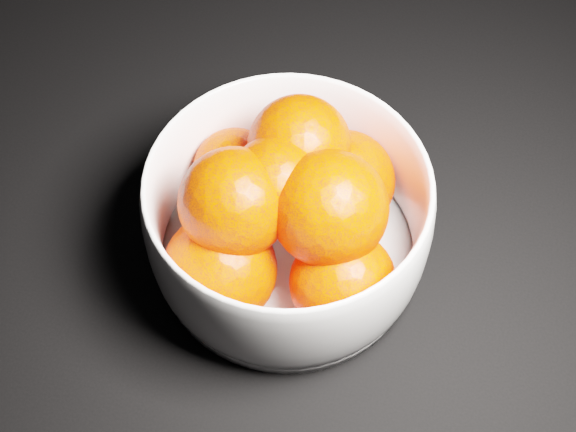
# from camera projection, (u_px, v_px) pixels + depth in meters

# --- Properties ---
(ground) EXTENTS (3.00, 3.00, 0.00)m
(ground) POSITION_uv_depth(u_px,v_px,m) (220.00, 21.00, 0.82)
(ground) COLOR black
(ground) RESTS_ON ground
(bowl) EXTENTS (0.22, 0.22, 0.11)m
(bowl) POSITION_uv_depth(u_px,v_px,m) (288.00, 220.00, 0.62)
(bowl) COLOR white
(bowl) RESTS_ON ground
(orange_pile) EXTENTS (0.18, 0.19, 0.13)m
(orange_pile) POSITION_uv_depth(u_px,v_px,m) (288.00, 209.00, 0.60)
(orange_pile) COLOR #FF2B00
(orange_pile) RESTS_ON bowl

